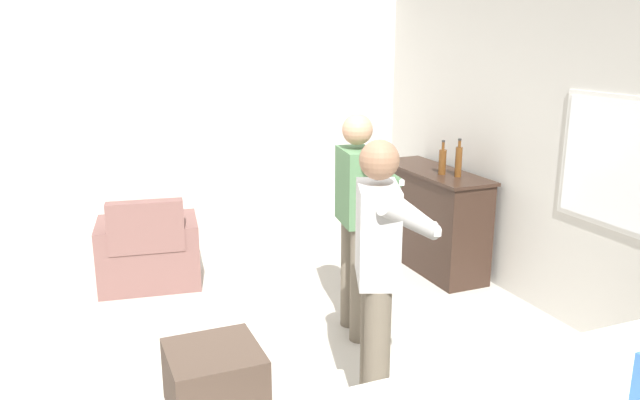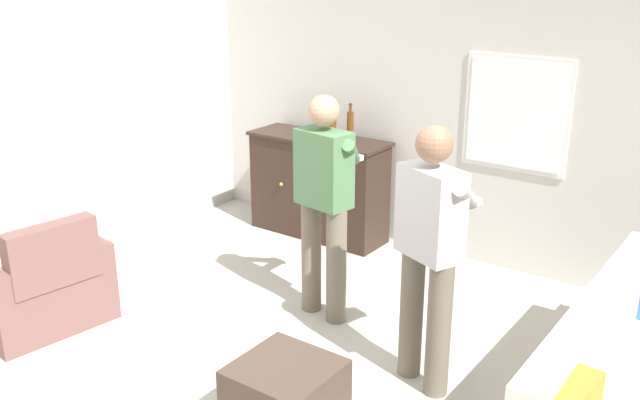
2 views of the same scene
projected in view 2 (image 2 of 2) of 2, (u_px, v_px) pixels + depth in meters
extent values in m
plane|color=#B2ADA3|center=(263.00, 386.00, 4.52)|extent=(10.40, 10.40, 0.00)
cube|color=beige|center=(459.00, 100.00, 6.10)|extent=(5.20, 0.12, 2.80)
cube|color=silver|center=(516.00, 115.00, 5.76)|extent=(0.88, 0.02, 0.94)
cube|color=white|center=(516.00, 115.00, 5.76)|extent=(0.80, 0.03, 0.86)
cube|color=silver|center=(595.00, 329.00, 3.95)|extent=(0.18, 2.23, 0.41)
cube|color=brown|center=(43.00, 299.00, 5.22)|extent=(0.73, 0.73, 0.40)
cube|color=brown|center=(52.00, 255.00, 4.90)|extent=(0.23, 0.65, 0.45)
cube|color=brown|center=(89.00, 271.00, 5.44)|extent=(0.65, 0.21, 0.60)
cube|color=black|center=(318.00, 188.00, 6.80)|extent=(1.33, 0.44, 0.94)
cube|color=black|center=(318.00, 138.00, 6.64)|extent=(1.37, 0.48, 0.03)
sphere|color=#B79338|center=(281.00, 184.00, 6.75)|extent=(0.04, 0.04, 0.04)
sphere|color=#B79338|center=(327.00, 195.00, 6.46)|extent=(0.04, 0.04, 0.04)
cylinder|color=#593314|center=(333.00, 128.00, 6.47)|extent=(0.07, 0.07, 0.23)
cylinder|color=#593314|center=(333.00, 112.00, 6.42)|extent=(0.03, 0.03, 0.07)
cylinder|color=#262626|center=(333.00, 107.00, 6.40)|extent=(0.03, 0.03, 0.02)
cylinder|color=#593314|center=(350.00, 127.00, 6.44)|extent=(0.06, 0.06, 0.27)
cylinder|color=#593314|center=(351.00, 108.00, 6.39)|extent=(0.03, 0.03, 0.06)
cylinder|color=#262626|center=(351.00, 104.00, 6.37)|extent=(0.03, 0.03, 0.02)
cube|color=#47382D|center=(286.00, 396.00, 4.07)|extent=(0.55, 0.55, 0.40)
cylinder|color=#6B6051|center=(311.00, 256.00, 5.35)|extent=(0.15, 0.15, 0.88)
cylinder|color=#6B6051|center=(336.00, 266.00, 5.18)|extent=(0.15, 0.15, 0.88)
cube|color=#4C754C|center=(324.00, 168.00, 5.03)|extent=(0.43, 0.28, 0.55)
sphere|color=tan|center=(324.00, 111.00, 4.90)|extent=(0.22, 0.22, 0.22)
cylinder|color=#4C754C|center=(328.00, 146.00, 5.18)|extent=(0.37, 0.37, 0.29)
cylinder|color=#4C754C|center=(351.00, 152.00, 5.03)|extent=(0.27, 0.43, 0.29)
cube|color=white|center=(354.00, 156.00, 5.24)|extent=(0.15, 0.06, 0.04)
cylinder|color=#6B6051|center=(411.00, 312.00, 4.52)|extent=(0.15, 0.15, 0.88)
cylinder|color=#6B6051|center=(439.00, 330.00, 4.31)|extent=(0.15, 0.15, 0.88)
cube|color=#B7B7B7|center=(431.00, 213.00, 4.18)|extent=(0.45, 0.35, 0.55)
sphere|color=#8C664C|center=(434.00, 144.00, 4.04)|extent=(0.22, 0.22, 0.22)
cylinder|color=#B7B7B7|center=(439.00, 185.00, 4.31)|extent=(0.42, 0.31, 0.29)
cylinder|color=#B7B7B7|center=(466.00, 196.00, 4.13)|extent=(0.19, 0.45, 0.29)
cube|color=white|center=(471.00, 199.00, 4.33)|extent=(0.15, 0.09, 0.04)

